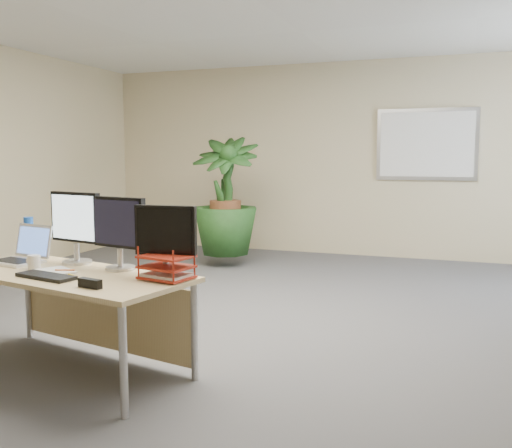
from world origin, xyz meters
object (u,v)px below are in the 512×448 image
(monitor_right, at_px, (119,228))
(desk, at_px, (77,290))
(floor_plant, at_px, (225,207))
(monitor_left, at_px, (75,223))
(laptop, at_px, (23,253))

(monitor_right, bearing_deg, desk, -155.38)
(desk, bearing_deg, floor_plant, 97.78)
(monitor_left, distance_m, laptop, 0.46)
(floor_plant, bearing_deg, monitor_right, -77.84)
(desk, height_order, laptop, laptop)
(desk, bearing_deg, laptop, 167.64)
(floor_plant, height_order, laptop, floor_plant)
(monitor_right, bearing_deg, floor_plant, 102.16)
(floor_plant, xyz_separation_m, monitor_left, (0.35, -3.41, 0.19))
(floor_plant, distance_m, monitor_right, 3.57)
(floor_plant, bearing_deg, desk, -82.22)
(floor_plant, bearing_deg, monitor_left, -84.19)
(laptop, bearing_deg, floor_plant, 89.17)
(desk, relative_size, monitor_left, 3.64)
(monitor_right, relative_size, laptop, 1.17)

